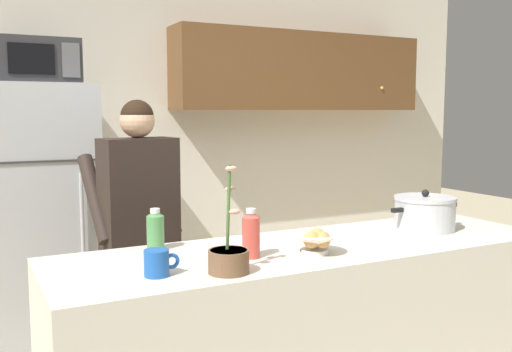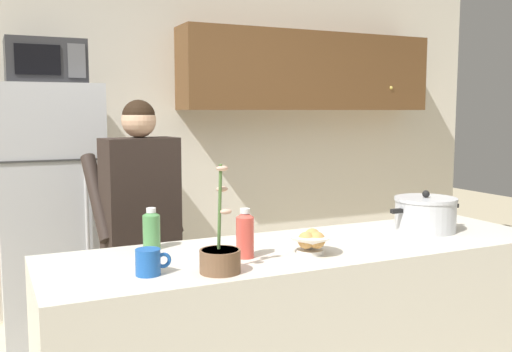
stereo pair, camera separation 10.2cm
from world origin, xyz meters
The scene contains 11 objects.
back_wall_unit centered at (0.24, 2.25, 1.41)m, with size 6.00×0.48×2.60m.
kitchen_island centered at (0.00, 0.00, 0.46)m, with size 2.27×0.68×0.92m, color silver.
refrigerator centered at (-0.89, 1.85, 0.84)m, with size 0.64×0.68×1.67m.
microwave centered at (-0.89, 1.83, 1.81)m, with size 0.48×0.37×0.28m.
person_near_pot centered at (-0.52, 0.93, 0.97)m, with size 0.52×0.46×1.56m.
cooking_pot centered at (0.67, 0.03, 1.00)m, with size 0.41×0.30×0.20m.
coffee_mug centered at (-0.75, -0.14, 0.97)m, with size 0.13×0.09×0.10m.
bread_bowl centered at (-0.07, -0.13, 0.97)m, with size 0.20×0.20×0.10m.
bottle_near_edge centered at (-0.34, -0.06, 1.02)m, with size 0.07×0.07×0.20m.
bottle_mid_counter centered at (-0.64, 0.24, 1.01)m, with size 0.07×0.07×0.18m.
potted_orchid centered at (-0.50, -0.22, 0.98)m, with size 0.15×0.15×0.40m.
Camera 2 is at (-1.25, -2.11, 1.51)m, focal length 40.26 mm.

